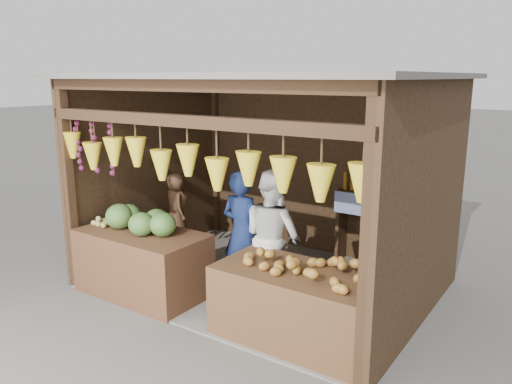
% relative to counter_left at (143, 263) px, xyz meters
% --- Properties ---
extents(ground, '(80.00, 80.00, 0.00)m').
position_rel_counter_left_xyz_m(ground, '(1.06, 1.11, -0.40)').
color(ground, '#514F49').
rests_on(ground, ground).
extents(stall_structure, '(4.30, 3.30, 2.66)m').
position_rel_counter_left_xyz_m(stall_structure, '(1.03, 1.06, 1.27)').
color(stall_structure, slate).
rests_on(stall_structure, ground).
extents(back_shelf, '(1.25, 0.32, 1.32)m').
position_rel_counter_left_xyz_m(back_shelf, '(2.11, 2.39, 0.48)').
color(back_shelf, '#382314').
rests_on(back_shelf, ground).
extents(counter_left, '(1.60, 0.85, 0.79)m').
position_rel_counter_left_xyz_m(counter_left, '(0.00, 0.00, 0.00)').
color(counter_left, '#4C2D19').
rests_on(counter_left, ground).
extents(counter_right, '(1.73, 0.85, 0.75)m').
position_rel_counter_left_xyz_m(counter_right, '(2.17, 0.08, -0.02)').
color(counter_right, '#4A3118').
rests_on(counter_right, ground).
extents(stool, '(0.30, 0.30, 0.28)m').
position_rel_counter_left_xyz_m(stool, '(-0.61, 1.27, -0.26)').
color(stool, black).
rests_on(stool, ground).
extents(man_standing, '(0.58, 0.40, 1.55)m').
position_rel_counter_left_xyz_m(man_standing, '(1.02, 0.67, 0.38)').
color(man_standing, '#14214D').
rests_on(man_standing, ground).
extents(woman_standing, '(0.94, 0.83, 1.60)m').
position_rel_counter_left_xyz_m(woman_standing, '(1.43, 0.72, 0.41)').
color(woman_standing, white).
rests_on(woman_standing, ground).
extents(vendor_seated, '(0.57, 0.53, 0.98)m').
position_rel_counter_left_xyz_m(vendor_seated, '(-0.61, 1.27, 0.37)').
color(vendor_seated, brown).
rests_on(vendor_seated, stool).
extents(melon_pile, '(1.00, 0.50, 0.32)m').
position_rel_counter_left_xyz_m(melon_pile, '(-0.01, 0.02, 0.56)').
color(melon_pile, '#1F5216').
rests_on(melon_pile, counter_left).
extents(tanfruit_pile, '(0.34, 0.40, 0.13)m').
position_rel_counter_left_xyz_m(tanfruit_pile, '(-0.58, -0.00, 0.46)').
color(tanfruit_pile, '#A99D4E').
rests_on(tanfruit_pile, counter_left).
extents(mango_pile, '(1.40, 0.64, 0.22)m').
position_rel_counter_left_xyz_m(mango_pile, '(2.16, 0.10, 0.46)').
color(mango_pile, '#B93A18').
rests_on(mango_pile, counter_right).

